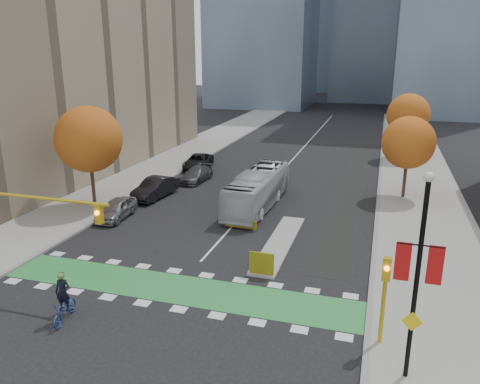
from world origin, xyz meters
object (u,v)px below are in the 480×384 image
Objects in this scene: cyclist at (64,305)px; parked_car_c at (196,174)px; parked_car_a at (116,209)px; tree_west at (89,139)px; tree_east_far at (408,115)px; banner_lamppost at (418,271)px; bus at (257,189)px; tree_east_near at (408,143)px; traffic_signal_east at (385,288)px; traffic_signal_west at (17,215)px; parked_car_d at (198,162)px; hazard_board at (261,263)px; parked_car_b at (155,188)px.

cyclist reaches higher than parked_car_c.
parked_car_a reaches higher than parked_car_c.
tree_west is 1.86× the size of parked_car_a.
banner_lamppost is at bearing -91.41° from tree_east_far.
tree_west reaches higher than bus.
tree_east_near is 22.66m from traffic_signal_east.
traffic_signal_west is 22.66m from parked_car_c.
cyclist is 25.00m from parked_car_c.
parked_car_a is (-20.44, 12.79, -3.86)m from banner_lamppost.
parked_car_c is 5.33m from parked_car_d.
tree_west reaches higher than cyclist.
banner_lamppost is 0.76× the size of bus.
hazard_board is at bearing -104.12° from tree_east_far.
banner_lamppost is 1.52× the size of parked_car_d.
tree_east_near is 0.65× the size of bus.
traffic_signal_west is 5.82m from cyclist.
tree_east_far is at bearing 88.59° from banner_lamppost.
parked_car_a is (-21.44, -27.71, -4.49)m from tree_east_far.
parked_car_b is (3.45, 3.94, -4.76)m from tree_west.
hazard_board is 35.13m from tree_east_far.
tree_east_near reaches higher than parked_car_a.
tree_east_far is 0.92× the size of banner_lamppost.
parked_car_b is at bearing -163.57° from tree_east_near.
parked_car_b is (-20.05, 18.44, -3.75)m from banner_lamppost.
tree_east_near is 0.85× the size of banner_lamppost.
tree_west is at bearing 108.27° from cyclist.
parked_car_b is at bearing -95.60° from parked_car_d.
hazard_board is 8.26m from traffic_signal_east.
tree_east_far reaches higher than parked_car_d.
parked_car_a is 11.74m from parked_car_c.
traffic_signal_east is at bearing -47.77° from parked_car_c.
traffic_signal_west is 18.75m from bus.
hazard_board is at bearing -53.78° from parked_car_c.
parked_car_d is at bearing 119.81° from hazard_board.
tree_west reaches higher than traffic_signal_west.
parked_car_b is at bearing 137.39° from banner_lamppost.
cyclist is (4.24, -2.36, -3.21)m from traffic_signal_west.
bus is (-3.41, 11.80, 0.72)m from hazard_board.
traffic_signal_west is at bearing -131.52° from tree_east_near.
parked_car_c is (-17.66, 22.40, -2.05)m from traffic_signal_east.
tree_west is 6.00m from parked_car_a.
tree_east_near is 2.87× the size of cyclist.
hazard_board is 0.20× the size of tree_east_near.
tree_west is at bearing 108.02° from traffic_signal_west.
traffic_signal_east is 0.79× the size of parked_car_b.
tree_west is 2.01× the size of traffic_signal_east.
hazard_board reaches higher than parked_car_c.
tree_east_far is 25.30m from bus.
parked_car_b reaches higher than parked_car_d.
tree_west is at bearing 154.01° from hazard_board.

